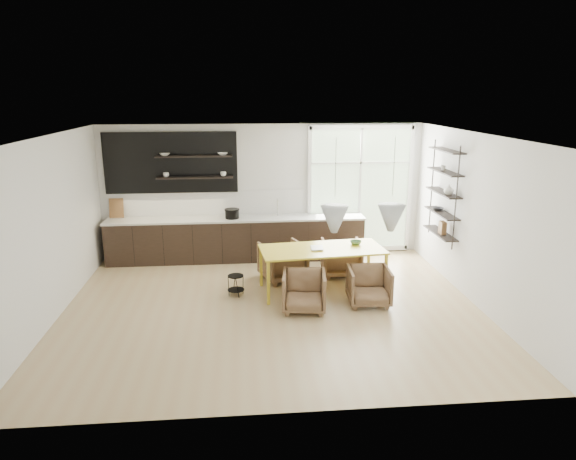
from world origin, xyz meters
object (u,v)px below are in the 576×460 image
at_px(armchair_back_left, 283,261).
at_px(armchair_back_right, 341,258).
at_px(dining_table, 322,251).
at_px(wire_stool, 236,282).
at_px(armchair_front_left, 304,291).
at_px(armchair_front_right, 369,286).

distance_m(armchair_back_left, armchair_back_right, 1.20).
xyz_separation_m(dining_table, armchair_back_left, (-0.67, 0.67, -0.39)).
distance_m(armchair_back_right, wire_stool, 2.28).
bearing_deg(wire_stool, armchair_front_left, -33.10).
relative_size(armchair_back_left, armchair_front_left, 1.10).
relative_size(dining_table, armchair_front_right, 3.20).
bearing_deg(armchair_front_left, dining_table, 69.99).
bearing_deg(armchair_front_right, armchair_front_left, -169.37).
relative_size(dining_table, wire_stool, 6.08).
xyz_separation_m(armchair_back_left, wire_stool, (-0.91, -0.76, -0.12)).
bearing_deg(armchair_back_left, wire_stool, 21.18).
bearing_deg(dining_table, armchair_back_left, 129.29).
bearing_deg(armchair_front_left, armchair_back_right, 67.08).
bearing_deg(armchair_front_left, wire_stool, 154.05).
distance_m(armchair_back_left, armchair_front_left, 1.52).
bearing_deg(dining_table, armchair_back_right, 51.36).
distance_m(dining_table, armchair_front_right, 1.08).
height_order(armchair_back_right, armchair_front_right, armchair_back_right).
xyz_separation_m(armchair_back_right, armchair_front_left, (-0.95, -1.64, -0.02)).
bearing_deg(armchair_back_right, armchair_front_left, 63.17).
xyz_separation_m(dining_table, armchair_front_right, (0.71, -0.69, -0.43)).
relative_size(dining_table, armchair_back_left, 2.87).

